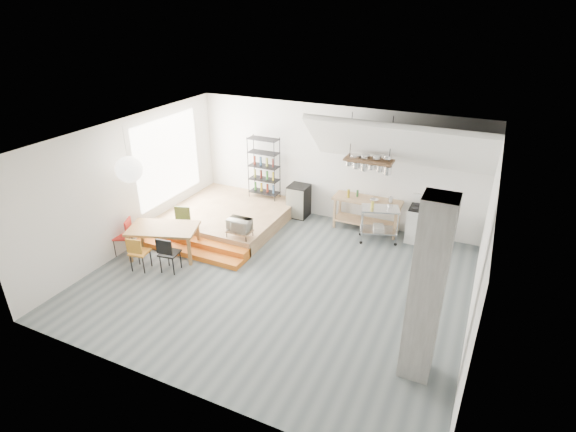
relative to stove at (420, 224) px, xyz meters
The scene contains 26 objects.
floor 4.05m from the stove, 128.38° to the right, with size 8.00×8.00×0.00m, color #515A5D.
wall_back 2.76m from the stove, behind, with size 8.00×0.04×3.20m, color silver.
wall_left 7.31m from the stove, 154.10° to the right, with size 0.04×7.00×3.20m, color silver.
wall_right 3.67m from the stove, 64.58° to the right, with size 0.04×7.00×3.20m, color silver.
ceiling 4.86m from the stove, 128.38° to the right, with size 8.00×7.00×0.02m, color white.
slope_ceiling 2.20m from the stove, 159.90° to the right, with size 4.40×1.80×0.15m, color white.
window_pane 6.82m from the stove, 165.66° to the right, with size 0.02×2.50×2.20m, color white.
platform 5.14m from the stove, 166.98° to the right, with size 3.00×3.00×0.40m, color #906C48.
step_lower 5.90m from the stove, 148.15° to the right, with size 3.00×0.35×0.13m, color orange.
step_upper 5.72m from the stove, 151.14° to the right, with size 3.00×0.35×0.27m, color orange.
concrete_column 4.86m from the stove, 80.25° to the right, with size 0.50×0.50×3.20m, color slate.
kitchen_counter 1.41m from the stove, behind, with size 1.80×0.60×0.91m.
stove is the anchor object (origin of this frame).
pot_rack 2.04m from the stove, behind, with size 1.20×0.50×1.43m.
wire_shelving 4.58m from the stove, behind, with size 0.88×0.38×1.80m.
microwave_shelf 4.58m from the stove, 148.33° to the right, with size 0.60×0.40×0.16m.
paper_lantern 7.19m from the stove, 149.25° to the right, with size 0.60×0.60×0.60m, color white.
dining_table 6.40m from the stove, 148.22° to the right, with size 1.82×1.39×0.76m.
chair_mustard 6.93m from the stove, 143.00° to the right, with size 0.46×0.46×0.86m.
chair_black 6.27m from the stove, 141.07° to the right, with size 0.46×0.46×0.89m.
chair_olive 6.08m from the stove, 154.55° to the right, with size 0.53×0.53×0.93m.
chair_red 7.35m from the stove, 149.88° to the right, with size 0.56×0.56×0.92m.
rolling_cart 1.05m from the stove, 154.13° to the right, with size 1.05×0.79×0.93m.
mini_fridge 3.40m from the stove, behind, with size 0.55×0.55×0.94m, color black.
microwave 4.59m from the stove, 148.33° to the right, with size 0.56×0.38×0.31m, color beige.
bowl 1.30m from the stove, behind, with size 0.21×0.21×0.05m, color silver.
Camera 1 is at (3.78, -7.55, 5.63)m, focal length 28.00 mm.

